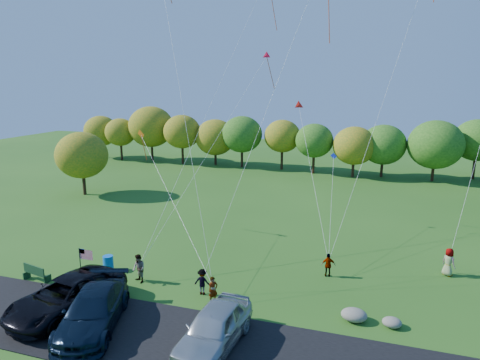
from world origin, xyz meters
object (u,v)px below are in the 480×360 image
at_px(minivan_silver, 214,328).
at_px(minivan_dark, 66,296).
at_px(park_bench, 35,273).
at_px(flyer_b, 139,269).
at_px(flyer_c, 202,282).
at_px(trash_barrel, 108,263).
at_px(flyer_e, 448,262).
at_px(flyer_a, 213,290).
at_px(minivan_navy, 93,310).
at_px(flyer_d, 328,265).

bearing_deg(minivan_silver, minivan_dark, -179.71).
bearing_deg(park_bench, flyer_b, 28.86).
xyz_separation_m(flyer_c, trash_barrel, (-7.21, 1.13, -0.28)).
bearing_deg(flyer_b, park_bench, -131.74).
height_order(flyer_b, flyer_e, flyer_e).
bearing_deg(trash_barrel, flyer_c, -8.90).
xyz_separation_m(minivan_silver, flyer_e, (11.52, 11.79, -0.09)).
xyz_separation_m(flyer_a, park_bench, (-11.55, -0.88, -0.21)).
xyz_separation_m(flyer_e, trash_barrel, (-21.25, -6.03, -0.42)).
distance_m(minivan_navy, flyer_e, 21.60).
height_order(minivan_silver, trash_barrel, minivan_silver).
height_order(flyer_c, flyer_d, flyer_c).
height_order(flyer_d, park_bench, flyer_d).
height_order(minivan_dark, flyer_a, minivan_dark).
distance_m(minivan_silver, flyer_a, 4.17).
distance_m(flyer_a, flyer_e, 15.29).
bearing_deg(minivan_silver, trash_barrel, 152.93).
distance_m(flyer_a, trash_barrel, 8.40).
relative_size(minivan_navy, flyer_d, 4.10).
relative_size(minivan_silver, flyer_a, 3.54).
bearing_deg(flyer_e, minivan_silver, 90.76).
xyz_separation_m(minivan_dark, flyer_b, (1.80, 4.36, -0.09)).
relative_size(flyer_a, flyer_e, 0.86).
distance_m(flyer_a, flyer_b, 5.41).
height_order(minivan_navy, flyer_d, minivan_navy).
bearing_deg(flyer_c, minivan_silver, 116.54).
xyz_separation_m(minivan_navy, flyer_a, (4.80, 4.20, -0.19)).
height_order(flyer_e, park_bench, flyer_e).
height_order(flyer_c, park_bench, flyer_c).
xyz_separation_m(minivan_dark, minivan_navy, (2.31, -0.84, -0.01)).
xyz_separation_m(flyer_a, flyer_d, (5.77, 5.41, -0.01)).
bearing_deg(park_bench, trash_barrel, 51.62).
distance_m(flyer_c, park_bench, 10.71).
height_order(minivan_navy, flyer_c, minivan_navy).
xyz_separation_m(minivan_silver, flyer_c, (-2.53, 4.63, -0.22)).
xyz_separation_m(flyer_b, flyer_c, (4.35, -0.22, -0.12)).
distance_m(flyer_e, trash_barrel, 22.09).
bearing_deg(flyer_d, trash_barrel, 1.22).
bearing_deg(flyer_a, flyer_d, -7.57).
distance_m(minivan_navy, flyer_b, 5.22).
xyz_separation_m(flyer_b, flyer_e, (18.39, 6.94, 0.02)).
relative_size(flyer_e, trash_barrel, 1.84).
bearing_deg(flyer_d, flyer_b, 8.83).
distance_m(minivan_navy, flyer_c, 6.28).
bearing_deg(trash_barrel, park_bench, -140.52).
relative_size(minivan_navy, flyer_b, 3.51).
xyz_separation_m(minivan_dark, flyer_d, (12.88, 8.78, -0.22)).
bearing_deg(minivan_dark, minivan_navy, -9.94).
bearing_deg(minivan_navy, flyer_b, 76.71).
xyz_separation_m(flyer_c, park_bench, (-10.58, -1.65, -0.21)).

